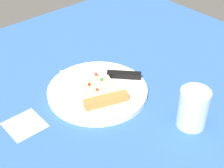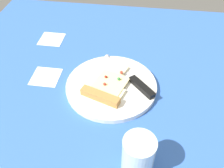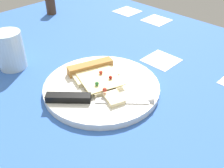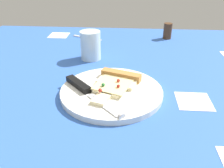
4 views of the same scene
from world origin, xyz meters
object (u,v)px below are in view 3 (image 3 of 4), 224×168
Objects in this scene: plate at (102,87)px; drinking_glass at (10,50)px; pizza_slice at (97,76)px; knife at (89,99)px; pepper_shaker at (51,5)px.

drinking_glass reaches higher than plate.
pizza_slice is (-2.46, 0.86, 1.58)cm from plate.
knife is at bearing -67.85° from plate.
pepper_shaker is at bearing 130.56° from drinking_glass.
pepper_shaker is (-49.67, 20.83, 1.14)cm from pizza_slice.
knife is (2.56, -6.29, 1.40)cm from plate.
plate is at bearing 90.06° from pizza_slice.
knife is at bearing -27.09° from pepper_shaker.
pepper_shaker reaches higher than pizza_slice.
plate is at bearing -22.59° from pepper_shaker.
pepper_shaker is at bearing -93.37° from pizza_slice.
pepper_shaker is at bearing 157.41° from plate.
knife is at bearing 6.98° from drinking_glass.
pizza_slice is 53.88cm from pepper_shaker.
knife is 61.45cm from pepper_shaker.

